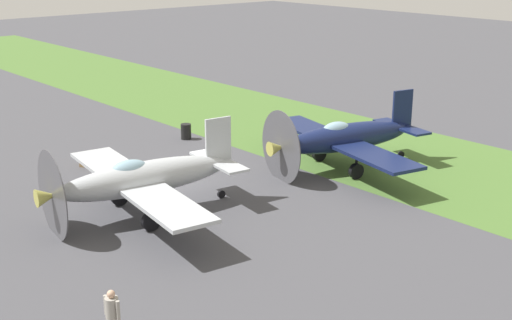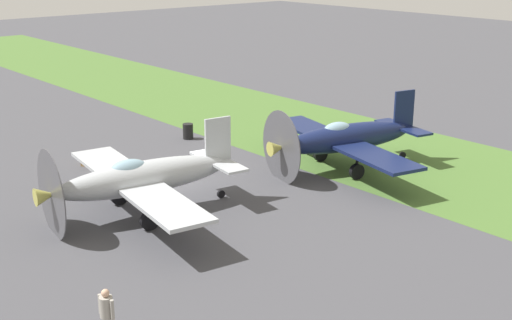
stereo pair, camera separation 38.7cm
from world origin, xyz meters
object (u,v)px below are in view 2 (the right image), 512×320
Objects in this scene: fuel_drum at (188,131)px; runway_marker_cone at (224,143)px; airplane_wingman at (345,138)px; ground_crew_chief at (107,316)px; supply_crate at (93,159)px; airplane_lead at (141,178)px.

runway_marker_cone is at bearing -167.42° from fuel_drum.
airplane_wingman is 6.27× the size of ground_crew_chief.
supply_crate is (8.83, 9.36, -1.29)m from airplane_wingman.
fuel_drum reaches higher than runway_marker_cone.
ground_crew_chief is at bearing 132.67° from runway_marker_cone.
supply_crate is at bearing -3.95° from airplane_lead.
ground_crew_chief is at bearing 153.81° from supply_crate.
airplane_lead is 10.65m from runway_marker_cone.
airplane_wingman reaches higher than ground_crew_chief.
airplane_wingman reaches higher than runway_marker_cone.
airplane_lead is at bearing -47.69° from ground_crew_chief.
fuel_drum is at bearing -82.35° from supply_crate.
airplane_wingman reaches higher than supply_crate.
fuel_drum is 2.70m from runway_marker_cone.
supply_crate is at bearing 76.32° from runway_marker_cone.
ground_crew_chief is 1.92× the size of fuel_drum.
supply_crate is (7.53, -1.66, -1.30)m from airplane_lead.
supply_crate is at bearing -36.79° from ground_crew_chief.
airplane_wingman is (-1.30, -11.01, -0.01)m from airplane_lead.
airplane_wingman is 12.93m from supply_crate.
airplane_wingman reaches higher than fuel_drum.
airplane_lead is at bearing 96.36° from airplane_wingman.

